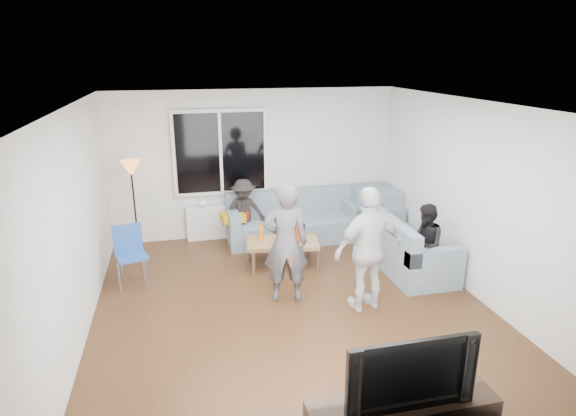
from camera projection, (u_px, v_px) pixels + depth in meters
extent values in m
cube|color=#56351C|center=(291.00, 306.00, 6.31)|extent=(5.00, 5.50, 0.04)
cube|color=white|center=(291.00, 103.00, 5.51)|extent=(5.00, 5.50, 0.04)
cube|color=silver|center=(255.00, 164.00, 8.48)|extent=(5.00, 0.04, 2.60)
cube|color=silver|center=(384.00, 332.00, 3.34)|extent=(5.00, 0.04, 2.60)
cube|color=silver|center=(73.00, 228.00, 5.36)|extent=(0.04, 5.50, 2.60)
cube|color=silver|center=(472.00, 198.00, 6.46)|extent=(0.04, 5.50, 2.60)
cube|color=white|center=(220.00, 152.00, 8.20)|extent=(1.62, 0.06, 1.47)
cube|color=black|center=(221.00, 153.00, 8.16)|extent=(1.50, 0.02, 1.35)
cube|color=white|center=(221.00, 153.00, 8.15)|extent=(0.05, 0.03, 1.35)
cube|color=silver|center=(224.00, 221.00, 8.54)|extent=(1.30, 0.12, 0.62)
imported|color=#306729|center=(240.00, 194.00, 8.42)|extent=(0.24, 0.21, 0.37)
imported|color=white|center=(203.00, 202.00, 8.32)|extent=(0.18, 0.18, 0.15)
cube|color=slate|center=(377.00, 211.00, 8.75)|extent=(0.85, 0.85, 0.85)
cube|color=gold|center=(233.00, 217.00, 8.13)|extent=(0.42, 0.37, 0.14)
cube|color=maroon|center=(238.00, 215.00, 8.23)|extent=(0.46, 0.44, 0.13)
cube|color=#A27C4E|center=(283.00, 253.00, 7.46)|extent=(1.18, 0.77, 0.40)
cylinder|color=maroon|center=(284.00, 236.00, 7.35)|extent=(0.17, 0.17, 0.17)
imported|color=#515156|center=(286.00, 243.00, 6.21)|extent=(0.65, 0.49, 1.62)
imported|color=silver|center=(369.00, 249.00, 6.01)|extent=(1.01, 0.56, 1.63)
imported|color=black|center=(425.00, 244.00, 6.80)|extent=(0.58, 0.66, 1.16)
imported|color=black|center=(244.00, 212.00, 8.20)|extent=(0.77, 0.48, 1.15)
imported|color=black|center=(406.00, 368.00, 3.83)|extent=(1.09, 0.14, 0.63)
cylinder|color=black|center=(303.00, 230.00, 7.59)|extent=(0.07, 0.07, 0.20)
cylinder|color=red|center=(298.00, 234.00, 7.30)|extent=(0.07, 0.07, 0.27)
cylinder|color=orange|center=(261.00, 233.00, 7.41)|extent=(0.07, 0.07, 0.23)
cylinder|color=#2A8D19|center=(280.00, 239.00, 7.20)|extent=(0.08, 0.08, 0.21)
cylinder|color=black|center=(281.00, 232.00, 7.51)|extent=(0.07, 0.07, 0.18)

